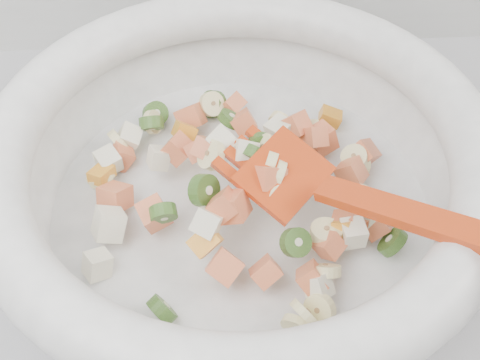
{
  "coord_description": "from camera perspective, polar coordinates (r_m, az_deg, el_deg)",
  "views": [
    {
      "loc": [
        0.06,
        1.14,
        1.33
      ],
      "look_at": [
        0.07,
        1.47,
        0.95
      ],
      "focal_mm": 45.0,
      "sensor_mm": 36.0,
      "label": 1
    }
  ],
  "objects": [
    {
      "name": "mixing_bowl",
      "position": [
        0.49,
        0.05,
        1.1
      ],
      "size": [
        0.44,
        0.42,
        0.14
      ],
      "color": "white",
      "rests_on": "counter"
    }
  ]
}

